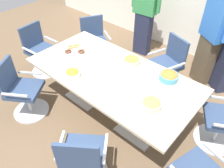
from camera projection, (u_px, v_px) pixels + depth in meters
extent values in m
cube|color=brown|center=(112.00, 110.00, 3.57)|extent=(10.00, 10.00, 0.01)
cube|color=#CCB793|center=(112.00, 74.00, 3.09)|extent=(2.40, 1.20, 0.04)
cube|color=silver|center=(88.00, 94.00, 3.83)|extent=(0.56, 0.56, 0.02)
cylinder|color=silver|center=(87.00, 78.00, 3.60)|extent=(0.09, 0.09, 0.69)
cube|color=silver|center=(140.00, 128.00, 3.28)|extent=(0.56, 0.56, 0.02)
cylinder|color=silver|center=(142.00, 111.00, 3.05)|extent=(0.09, 0.09, 0.69)
cylinder|color=silver|center=(161.00, 85.00, 4.01)|extent=(0.69, 0.69, 0.02)
cylinder|color=silver|center=(163.00, 76.00, 3.88)|extent=(0.05, 0.05, 0.41)
cube|color=#33476B|center=(165.00, 65.00, 3.72)|extent=(0.59, 0.59, 0.06)
cube|color=#33476B|center=(177.00, 49.00, 3.65)|extent=(0.42, 0.19, 0.42)
cube|color=silver|center=(176.00, 66.00, 3.48)|extent=(0.15, 0.36, 0.02)
cube|color=silver|center=(157.00, 52.00, 3.81)|extent=(0.15, 0.36, 0.02)
cylinder|color=silver|center=(97.00, 62.00, 4.56)|extent=(0.73, 0.73, 0.02)
cylinder|color=silver|center=(96.00, 53.00, 4.42)|extent=(0.05, 0.05, 0.41)
cube|color=#33476B|center=(95.00, 43.00, 4.27)|extent=(0.62, 0.62, 0.06)
cube|color=#33476B|center=(92.00, 27.00, 4.26)|extent=(0.25, 0.40, 0.42)
cube|color=silver|center=(108.00, 35.00, 4.25)|extent=(0.34, 0.20, 0.02)
cube|color=silver|center=(82.00, 40.00, 4.13)|extent=(0.34, 0.20, 0.02)
cylinder|color=silver|center=(47.00, 70.00, 4.35)|extent=(0.59, 0.59, 0.02)
cylinder|color=silver|center=(44.00, 61.00, 4.21)|extent=(0.05, 0.05, 0.41)
cube|color=#33476B|center=(42.00, 51.00, 4.06)|extent=(0.50, 0.50, 0.06)
cube|color=#33476B|center=(31.00, 36.00, 4.00)|extent=(0.08, 0.44, 0.42)
cube|color=silver|center=(51.00, 40.00, 4.13)|extent=(0.37, 0.06, 0.02)
cube|color=silver|center=(29.00, 51.00, 3.83)|extent=(0.37, 0.06, 0.02)
cylinder|color=silver|center=(32.00, 111.00, 3.54)|extent=(0.75, 0.75, 0.02)
cylinder|color=silver|center=(28.00, 101.00, 3.40)|extent=(0.05, 0.05, 0.41)
cube|color=#33476B|center=(25.00, 90.00, 3.25)|extent=(0.64, 0.64, 0.06)
cube|color=#33476B|center=(6.00, 75.00, 3.12)|extent=(0.28, 0.39, 0.42)
cube|color=silver|center=(29.00, 73.00, 3.36)|extent=(0.32, 0.23, 0.02)
cube|color=silver|center=(14.00, 95.00, 2.99)|extent=(0.32, 0.23, 0.02)
cylinder|color=silver|center=(85.00, 164.00, 2.60)|extent=(0.05, 0.05, 0.41)
cube|color=#33476B|center=(83.00, 153.00, 2.45)|extent=(0.64, 0.64, 0.06)
cube|color=#33476B|center=(78.00, 158.00, 2.14)|extent=(0.37, 0.30, 0.42)
cube|color=silver|center=(60.00, 145.00, 2.39)|extent=(0.25, 0.31, 0.02)
cube|color=silver|center=(105.00, 148.00, 2.36)|extent=(0.25, 0.31, 0.02)
cube|color=silver|center=(218.00, 156.00, 2.29)|extent=(0.36, 0.13, 0.02)
cylinder|color=silver|center=(213.00, 139.00, 3.12)|extent=(0.73, 0.73, 0.02)
cylinder|color=silver|center=(218.00, 130.00, 2.98)|extent=(0.05, 0.05, 0.41)
cube|color=#33476B|center=(223.00, 118.00, 2.83)|extent=(0.63, 0.63, 0.06)
cube|color=silver|center=(223.00, 98.00, 2.94)|extent=(0.34, 0.21, 0.02)
cube|color=#232842|center=(143.00, 34.00, 4.60)|extent=(0.34, 0.23, 0.88)
cube|color=brown|center=(204.00, 60.00, 3.87)|extent=(0.38, 0.34, 0.87)
cube|color=blue|center=(218.00, 17.00, 3.36)|extent=(0.49, 0.43, 0.69)
cylinder|color=blue|center=(209.00, 8.00, 3.54)|extent=(0.11, 0.11, 0.62)
cube|color=#232842|center=(224.00, 67.00, 3.71)|extent=(0.37, 0.36, 0.88)
cylinder|color=white|center=(73.00, 74.00, 3.00)|extent=(0.21, 0.21, 0.07)
ellipsoid|color=orange|center=(72.00, 72.00, 2.98)|extent=(0.18, 0.18, 0.06)
cylinder|color=beige|center=(132.00, 61.00, 3.25)|extent=(0.25, 0.25, 0.06)
ellipsoid|color=yellow|center=(132.00, 59.00, 3.23)|extent=(0.22, 0.22, 0.06)
cylinder|color=beige|center=(151.00, 104.00, 2.57)|extent=(0.23, 0.23, 0.07)
ellipsoid|color=tan|center=(152.00, 102.00, 2.55)|extent=(0.21, 0.21, 0.06)
cylinder|color=#4C9EC6|center=(169.00, 77.00, 2.95)|extent=(0.26, 0.26, 0.08)
ellipsoid|color=#AD702D|center=(169.00, 75.00, 2.92)|extent=(0.23, 0.23, 0.07)
cylinder|color=white|center=(75.00, 51.00, 3.50)|extent=(0.33, 0.33, 0.01)
torus|color=brown|center=(81.00, 52.00, 3.45)|extent=(0.11, 0.11, 0.03)
torus|color=white|center=(82.00, 48.00, 3.53)|extent=(0.11, 0.11, 0.03)
torus|color=tan|center=(77.00, 46.00, 3.58)|extent=(0.11, 0.11, 0.03)
torus|color=tan|center=(71.00, 47.00, 3.55)|extent=(0.11, 0.11, 0.03)
torus|color=brown|center=(68.00, 51.00, 3.45)|extent=(0.11, 0.11, 0.03)
torus|color=pink|center=(74.00, 54.00, 3.40)|extent=(0.11, 0.11, 0.03)
cylinder|color=white|center=(107.00, 94.00, 2.76)|extent=(0.18, 0.18, 0.01)
cylinder|color=silver|center=(107.00, 93.00, 2.75)|extent=(0.18, 0.18, 0.01)
cylinder|color=white|center=(107.00, 93.00, 2.75)|extent=(0.18, 0.18, 0.01)
cylinder|color=silver|center=(107.00, 92.00, 2.74)|extent=(0.18, 0.18, 0.01)
cylinder|color=white|center=(107.00, 92.00, 2.74)|extent=(0.18, 0.18, 0.01)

